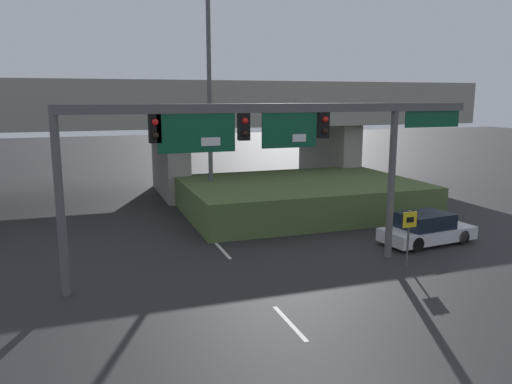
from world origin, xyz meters
The scene contains 7 objects.
lane_markings centered at (0.00, 11.83, 0.00)m, with size 0.14×31.69×0.01m.
signal_gantry centered at (0.91, 8.78, 5.04)m, with size 15.56×0.44×6.20m.
speed_limit_sign centered at (6.24, 7.63, 1.43)m, with size 0.60×0.11×2.19m.
highway_light_pole_near centered at (1.32, 19.09, 7.41)m, with size 0.70×0.36×14.07m.
overpass_bridge centered at (0.00, 24.92, 5.04)m, with size 41.15×9.07×7.38m.
grass_embankment centered at (6.12, 17.55, 0.88)m, with size 12.89×9.08×1.75m.
parked_sedan_near_right centered at (8.88, 9.93, 0.64)m, with size 4.45×2.25×1.38m.
Camera 1 is at (-5.31, -7.89, 6.42)m, focal length 35.00 mm.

